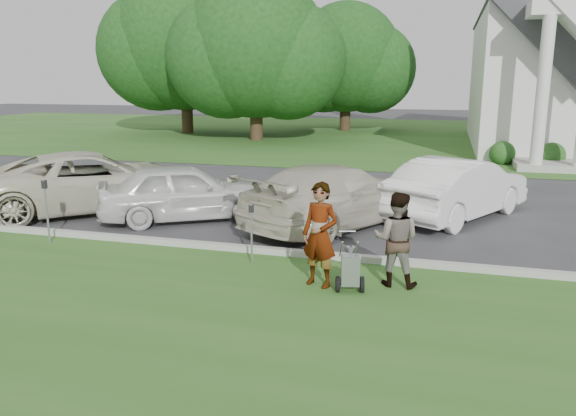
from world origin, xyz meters
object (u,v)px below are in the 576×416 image
at_px(church, 570,34).
at_px(person_left, 320,236).
at_px(car_c, 334,195).
at_px(tree_far, 184,47).
at_px(car_a, 93,181).
at_px(car_b, 185,192).
at_px(tree_left, 255,53).
at_px(tree_back, 346,63).
at_px(person_right, 396,240).
at_px(car_d, 458,188).
at_px(parking_meter_near, 251,226).
at_px(striping_cart, 350,271).
at_px(parking_meter_far, 46,203).

relative_size(church, person_left, 12.77).
bearing_deg(car_c, tree_far, -28.49).
relative_size(car_a, car_c, 1.10).
xyz_separation_m(car_a, car_b, (3.00, -0.34, -0.08)).
distance_m(tree_left, tree_back, 8.95).
xyz_separation_m(tree_left, person_right, (10.35, -22.57, -4.25)).
bearing_deg(church, car_d, -106.96).
bearing_deg(parking_meter_near, tree_back, 96.57).
xyz_separation_m(tree_far, car_c, (14.48, -21.73, -4.90)).
distance_m(tree_back, car_b, 27.45).
xyz_separation_m(striping_cart, parking_meter_far, (-7.08, 1.12, 0.54)).
height_order(tree_left, tree_far, tree_far).
xyz_separation_m(church, parking_meter_far, (-14.47, -23.11, -5.01)).
distance_m(church, tree_left, 17.07).
relative_size(car_b, car_d, 0.90).
bearing_deg(car_c, parking_meter_far, 56.58).
height_order(church, car_d, church).
height_order(tree_back, parking_meter_far, tree_back).
bearing_deg(church, person_right, -105.70).
bearing_deg(parking_meter_far, striping_cart, -9.02).
bearing_deg(person_left, tree_left, 130.40).
relative_size(parking_meter_near, car_b, 0.28).
height_order(tree_left, car_c, tree_left).
distance_m(car_c, car_d, 3.46).
height_order(person_left, parking_meter_near, person_left).
relative_size(church, parking_meter_near, 19.28).
relative_size(tree_far, parking_meter_far, 7.89).
bearing_deg(car_d, person_left, 97.42).
height_order(tree_far, person_left, tree_far).
distance_m(tree_far, person_right, 30.74).
height_order(tree_left, car_d, tree_left).
bearing_deg(person_right, car_d, -98.05).
relative_size(tree_back, parking_meter_far, 6.52).
relative_size(tree_left, striping_cart, 10.31).
bearing_deg(person_right, car_c, -60.67).
relative_size(church, car_c, 4.41).
xyz_separation_m(tree_left, parking_meter_near, (7.47, -22.15, -4.32)).
bearing_deg(parking_meter_far, tree_left, 96.60).
xyz_separation_m(tree_far, parking_meter_near, (13.48, -25.15, -4.90)).
distance_m(tree_far, car_d, 27.01).
relative_size(person_right, car_c, 0.31).
bearing_deg(parking_meter_far, person_right, -4.29).
xyz_separation_m(striping_cart, car_d, (1.86, 6.11, 0.43)).
height_order(tree_far, car_b, tree_far).
bearing_deg(striping_cart, person_left, 152.48).
bearing_deg(striping_cart, parking_meter_far, 156.92).
bearing_deg(tree_back, person_right, -78.27).
distance_m(tree_left, person_right, 25.20).
relative_size(striping_cart, person_right, 0.60).
bearing_deg(person_right, parking_meter_far, -0.85).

